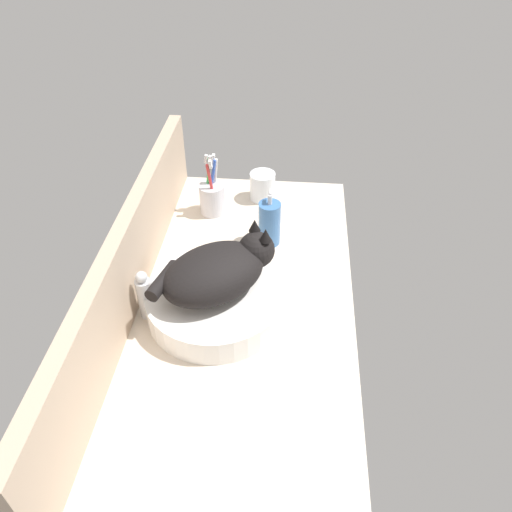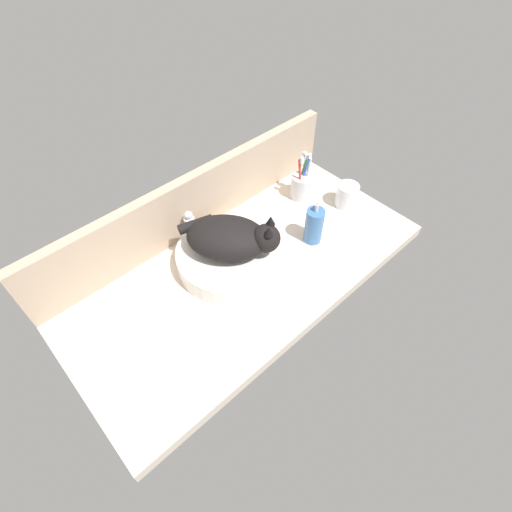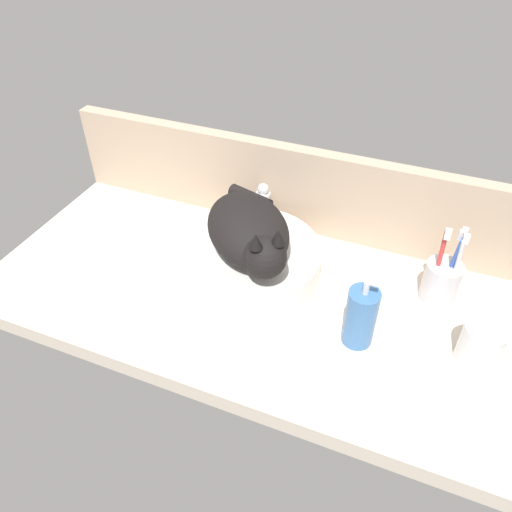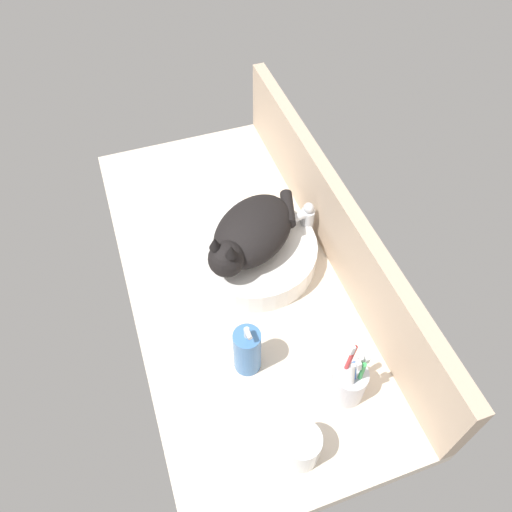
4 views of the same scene
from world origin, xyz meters
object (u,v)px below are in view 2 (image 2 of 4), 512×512
Objects in this scene: cat at (231,237)px; toothbrush_cup at (301,185)px; sink_basin at (229,257)px; soap_dispenser at (314,225)px; water_glass at (347,197)px; faucet at (193,228)px.

cat reaches higher than toothbrush_cup.
toothbrush_cup is at bearing 9.82° from sink_basin.
water_glass is at bearing 9.25° from soap_dispenser.
water_glass is at bearing -7.31° from cat.
soap_dispenser is (30.59, -25.93, -0.73)cm from faucet.
water_glass is (8.86, -14.55, -1.41)cm from toothbrush_cup.
soap_dispenser is at bearing -170.75° from water_glass.
water_glass is (49.51, -6.35, -8.60)cm from cat.
sink_basin is at bearing -170.18° from toothbrush_cup.
faucet is (-3.45, 15.94, -5.13)cm from cat.
cat is at bearing 159.80° from soap_dispenser.
toothbrush_cup is at bearing -9.96° from faucet.
soap_dispenser is 22.70cm from toothbrush_cup.
soap_dispenser is (27.14, -9.99, -5.86)cm from cat.
sink_basin is at bearing 158.61° from soap_dispenser.
faucet is 57.56cm from water_glass.
sink_basin is 1.77× the size of toothbrush_cup.
cat reaches higher than water_glass.
soap_dispenser is at bearing -20.20° from cat.
faucet is at bearing 157.17° from water_glass.
soap_dispenser is at bearing -21.39° from sink_basin.
water_glass is at bearing -8.30° from sink_basin.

